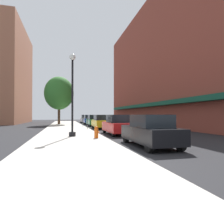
{
  "coord_description": "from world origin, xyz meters",
  "views": [
    {
      "loc": [
        -0.39,
        -5.33,
        1.65
      ],
      "look_at": [
        5.51,
        18.09,
        2.01
      ],
      "focal_mm": 30.88,
      "sensor_mm": 36.0,
      "label": 1
    }
  ],
  "objects_px": {
    "fire_hydrant": "(96,132)",
    "car_green": "(94,120)",
    "lamppost": "(72,93)",
    "car_black": "(150,131)",
    "parking_meter_near": "(83,120)",
    "car_yellow": "(101,122)",
    "tree_near": "(59,93)",
    "car_blue": "(89,120)",
    "car_silver": "(85,119)",
    "car_red": "(118,125)",
    "parking_meter_far": "(87,121)"
  },
  "relations": [
    {
      "from": "fire_hydrant",
      "to": "car_green",
      "type": "height_order",
      "value": "car_green"
    },
    {
      "from": "lamppost",
      "to": "car_black",
      "type": "relative_size",
      "value": 1.37
    },
    {
      "from": "car_black",
      "to": "parking_meter_near",
      "type": "bearing_deg",
      "value": 95.66
    },
    {
      "from": "car_yellow",
      "to": "tree_near",
      "type": "bearing_deg",
      "value": 115.02
    },
    {
      "from": "fire_hydrant",
      "to": "car_blue",
      "type": "relative_size",
      "value": 0.18
    },
    {
      "from": "car_black",
      "to": "car_silver",
      "type": "distance_m",
      "value": 30.8
    },
    {
      "from": "car_yellow",
      "to": "car_silver",
      "type": "relative_size",
      "value": 1.0
    },
    {
      "from": "car_silver",
      "to": "fire_hydrant",
      "type": "bearing_deg",
      "value": -92.96
    },
    {
      "from": "fire_hydrant",
      "to": "car_blue",
      "type": "xyz_separation_m",
      "value": [
        2.29,
        21.73,
        0.29
      ]
    },
    {
      "from": "fire_hydrant",
      "to": "car_silver",
      "type": "distance_m",
      "value": 27.62
    },
    {
      "from": "fire_hydrant",
      "to": "car_red",
      "type": "bearing_deg",
      "value": 52.23
    },
    {
      "from": "lamppost",
      "to": "car_black",
      "type": "height_order",
      "value": "lamppost"
    },
    {
      "from": "car_green",
      "to": "car_silver",
      "type": "distance_m",
      "value": 11.5
    },
    {
      "from": "lamppost",
      "to": "car_red",
      "type": "relative_size",
      "value": 1.37
    },
    {
      "from": "lamppost",
      "to": "car_yellow",
      "type": "xyz_separation_m",
      "value": [
        3.79,
        8.69,
        -2.39
      ]
    },
    {
      "from": "fire_hydrant",
      "to": "car_red",
      "type": "height_order",
      "value": "car_red"
    },
    {
      "from": "car_green",
      "to": "car_black",
      "type": "bearing_deg",
      "value": -88.87
    },
    {
      "from": "fire_hydrant",
      "to": "car_red",
      "type": "relative_size",
      "value": 0.18
    },
    {
      "from": "fire_hydrant",
      "to": "car_red",
      "type": "distance_m",
      "value": 3.76
    },
    {
      "from": "car_black",
      "to": "car_red",
      "type": "distance_m",
      "value": 6.24
    },
    {
      "from": "parking_meter_far",
      "to": "car_silver",
      "type": "bearing_deg",
      "value": 84.33
    },
    {
      "from": "car_black",
      "to": "lamppost",
      "type": "bearing_deg",
      "value": 127.2
    },
    {
      "from": "car_red",
      "to": "car_green",
      "type": "relative_size",
      "value": 1.0
    },
    {
      "from": "lamppost",
      "to": "tree_near",
      "type": "relative_size",
      "value": 0.76
    },
    {
      "from": "car_red",
      "to": "fire_hydrant",
      "type": "bearing_deg",
      "value": -127.08
    },
    {
      "from": "parking_meter_near",
      "to": "tree_near",
      "type": "distance_m",
      "value": 9.25
    },
    {
      "from": "parking_meter_far",
      "to": "fire_hydrant",
      "type": "bearing_deg",
      "value": -92.5
    },
    {
      "from": "parking_meter_near",
      "to": "car_black",
      "type": "bearing_deg",
      "value": -82.96
    },
    {
      "from": "fire_hydrant",
      "to": "parking_meter_far",
      "type": "height_order",
      "value": "parking_meter_far"
    },
    {
      "from": "lamppost",
      "to": "car_blue",
      "type": "xyz_separation_m",
      "value": [
        3.79,
        20.26,
        -2.39
      ]
    },
    {
      "from": "parking_meter_near",
      "to": "car_red",
      "type": "distance_m",
      "value": 9.76
    },
    {
      "from": "car_yellow",
      "to": "car_silver",
      "type": "distance_m",
      "value": 17.36
    },
    {
      "from": "parking_meter_near",
      "to": "car_silver",
      "type": "distance_m",
      "value": 15.13
    },
    {
      "from": "car_green",
      "to": "car_blue",
      "type": "height_order",
      "value": "same"
    },
    {
      "from": "fire_hydrant",
      "to": "car_yellow",
      "type": "bearing_deg",
      "value": 77.27
    },
    {
      "from": "car_blue",
      "to": "car_green",
      "type": "bearing_deg",
      "value": -88.38
    },
    {
      "from": "fire_hydrant",
      "to": "car_silver",
      "type": "relative_size",
      "value": 0.18
    },
    {
      "from": "lamppost",
      "to": "fire_hydrant",
      "type": "bearing_deg",
      "value": -44.53
    },
    {
      "from": "car_black",
      "to": "car_blue",
      "type": "distance_m",
      "value": 25.0
    },
    {
      "from": "car_yellow",
      "to": "fire_hydrant",
      "type": "bearing_deg",
      "value": -105.0
    },
    {
      "from": "car_green",
      "to": "car_blue",
      "type": "distance_m",
      "value": 5.71
    },
    {
      "from": "parking_meter_far",
      "to": "car_black",
      "type": "bearing_deg",
      "value": -80.09
    },
    {
      "from": "car_black",
      "to": "car_green",
      "type": "distance_m",
      "value": 19.3
    },
    {
      "from": "lamppost",
      "to": "parking_meter_near",
      "type": "bearing_deg",
      "value": 80.57
    },
    {
      "from": "car_yellow",
      "to": "car_blue",
      "type": "height_order",
      "value": "same"
    },
    {
      "from": "lamppost",
      "to": "car_red",
      "type": "distance_m",
      "value": 4.72
    },
    {
      "from": "car_black",
      "to": "car_yellow",
      "type": "distance_m",
      "value": 13.44
    },
    {
      "from": "fire_hydrant",
      "to": "tree_near",
      "type": "relative_size",
      "value": 0.1
    },
    {
      "from": "parking_meter_far",
      "to": "car_green",
      "type": "height_order",
      "value": "car_green"
    },
    {
      "from": "car_silver",
      "to": "tree_near",
      "type": "bearing_deg",
      "value": -122.88
    }
  ]
}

